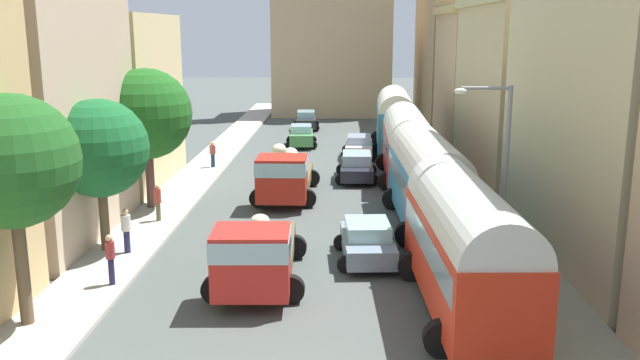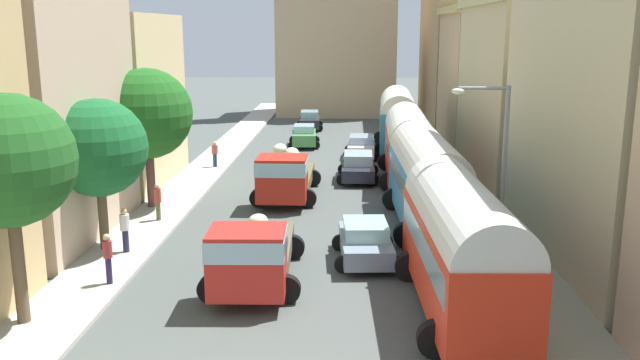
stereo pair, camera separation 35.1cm
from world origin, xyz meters
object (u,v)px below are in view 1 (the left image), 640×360
at_px(parked_bus_0, 466,242).
at_px(car_1, 306,120).
at_px(parked_bus_1, 427,176).
at_px(car_3, 357,166).
at_px(car_2, 367,241).
at_px(pedestrian_1, 213,153).
at_px(car_0, 301,136).
at_px(pedestrian_2, 110,257).
at_px(cargo_truck_1, 285,175).
at_px(pedestrian_3, 126,229).
at_px(parked_bus_2, 407,142).
at_px(cargo_truck_0, 255,253).
at_px(pedestrian_0, 158,201).
at_px(parked_bus_3, 395,117).
at_px(car_4, 359,146).
at_px(streetlamp_near, 498,162).

height_order(parked_bus_0, car_1, parked_bus_0).
height_order(parked_bus_1, car_3, parked_bus_1).
relative_size(car_2, car_3, 0.91).
bearing_deg(pedestrian_1, car_2, -61.52).
height_order(car_0, pedestrian_2, pedestrian_2).
bearing_deg(pedestrian_2, car_0, 80.37).
height_order(cargo_truck_1, car_2, cargo_truck_1).
distance_m(car_3, pedestrian_3, 15.89).
distance_m(parked_bus_2, pedestrian_3, 17.61).
height_order(cargo_truck_1, pedestrian_2, cargo_truck_1).
relative_size(cargo_truck_0, cargo_truck_1, 0.93).
xyz_separation_m(pedestrian_0, pedestrian_2, (0.47, -7.43, 0.06)).
xyz_separation_m(parked_bus_3, cargo_truck_0, (-6.38, -25.31, -1.10)).
xyz_separation_m(car_2, car_4, (0.18, 20.12, -0.00)).
relative_size(cargo_truck_1, streetlamp_near, 1.14).
bearing_deg(car_2, car_1, 96.94).
relative_size(parked_bus_0, parked_bus_2, 1.04).
bearing_deg(parked_bus_3, pedestrian_3, -117.51).
xyz_separation_m(pedestrian_0, pedestrian_1, (0.19, 11.55, -0.06)).
bearing_deg(streetlamp_near, cargo_truck_1, 129.49).
relative_size(parked_bus_1, pedestrian_3, 4.96).
relative_size(parked_bus_0, streetlamp_near, 1.35).
distance_m(car_0, streetlamp_near, 26.62).
bearing_deg(car_4, car_1, 108.63).
distance_m(car_4, streetlamp_near, 21.83).
height_order(car_3, pedestrian_1, pedestrian_1).
distance_m(pedestrian_1, streetlamp_near, 21.67).
height_order(parked_bus_1, pedestrian_1, parked_bus_1).
distance_m(car_3, pedestrian_0, 12.55).
distance_m(car_1, pedestrian_2, 35.59).
relative_size(parked_bus_2, pedestrian_3, 4.65).
bearing_deg(cargo_truck_0, pedestrian_3, 149.27).
height_order(pedestrian_0, pedestrian_1, pedestrian_0).
bearing_deg(pedestrian_0, car_1, 79.94).
bearing_deg(car_4, parked_bus_3, 42.92).
bearing_deg(cargo_truck_0, car_0, 90.25).
bearing_deg(car_3, pedestrian_0, -134.38).
bearing_deg(parked_bus_1, pedestrian_1, 134.41).
bearing_deg(cargo_truck_0, car_2, 37.75).
bearing_deg(pedestrian_3, parked_bus_0, -22.44).
xyz_separation_m(pedestrian_0, streetlamp_near, (13.18, -5.55, 2.88)).
xyz_separation_m(pedestrian_1, pedestrian_2, (0.27, -18.98, 0.11)).
xyz_separation_m(car_3, streetlamp_near, (4.40, -14.52, 3.14)).
xyz_separation_m(parked_bus_2, car_0, (-6.50, 10.64, -1.39)).
bearing_deg(pedestrian_0, car_4, 59.92).
xyz_separation_m(pedestrian_1, pedestrian_3, (-0.22, -15.81, 0.08)).
distance_m(parked_bus_3, pedestrian_0, 21.40).
bearing_deg(pedestrian_2, parked_bus_2, 55.94).
relative_size(parked_bus_2, pedestrian_2, 4.61).
height_order(parked_bus_0, cargo_truck_0, parked_bus_0).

